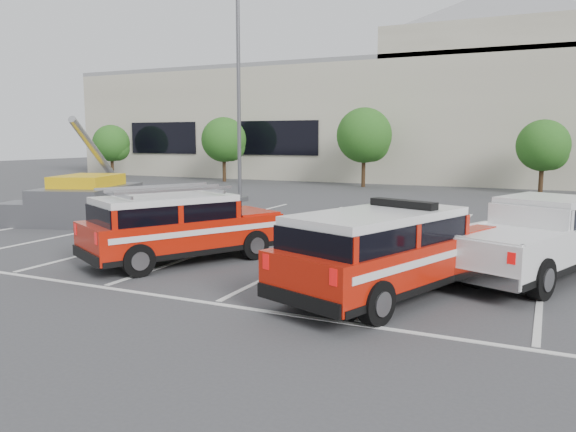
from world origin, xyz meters
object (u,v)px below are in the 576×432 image
object	(u,v)px
light_pole_left	(239,91)
ladder_suv	(180,232)
tree_mid_left	(366,137)
fire_chief_suv	(389,258)
tree_far_left	(113,144)
tree_mid_right	(545,147)
white_pickup	(537,245)
utility_rig	(84,200)
tree_left	(225,141)
convention_building	(474,114)

from	to	relation	value
light_pole_left	ladder_suv	world-z (taller)	light_pole_left
tree_mid_left	fire_chief_suv	bearing A→B (deg)	-71.61
tree_far_left	tree_mid_right	bearing A→B (deg)	0.00
light_pole_left	white_pickup	bearing A→B (deg)	-36.98
light_pole_left	fire_chief_suv	world-z (taller)	light_pole_left
tree_mid_right	utility_rig	size ratio (longest dim) A/B	0.79
tree_left	utility_rig	world-z (taller)	tree_left
tree_mid_left	tree_mid_right	world-z (taller)	tree_mid_left
tree_far_left	utility_rig	world-z (taller)	tree_far_left
convention_building	tree_left	size ratio (longest dim) A/B	13.58
tree_mid_right	ladder_suv	xyz separation A→B (m)	(-7.75, -22.23, -1.76)
convention_building	light_pole_left	world-z (taller)	convention_building
tree_mid_right	tree_left	bearing A→B (deg)	180.00
light_pole_left	tree_mid_left	bearing A→B (deg)	72.90
light_pole_left	tree_mid_right	bearing A→B (deg)	37.50
ladder_suv	utility_rig	size ratio (longest dim) A/B	0.99
tree_far_left	white_pickup	xyz separation A→B (m)	(30.17, -20.03, -1.82)
tree_mid_right	light_pole_left	bearing A→B (deg)	-142.50
convention_building	tree_far_left	xyz separation A→B (m)	(-25.09, -9.82, -2.22)
tree_far_left	utility_rig	size ratio (longest dim) A/B	0.79
fire_chief_suv	tree_left	bearing A→B (deg)	147.80
convention_building	tree_far_left	distance (m)	27.03
tree_left	light_pole_left	bearing A→B (deg)	-55.48
fire_chief_suv	white_pickup	distance (m)	3.90
tree_far_left	fire_chief_suv	distance (m)	36.02
tree_mid_left	tree_mid_right	size ratio (longest dim) A/B	1.21
convention_building	tree_far_left	bearing A→B (deg)	-158.63
ladder_suv	light_pole_left	bearing A→B (deg)	142.32
tree_mid_right	white_pickup	distance (m)	20.12
tree_left	utility_rig	size ratio (longest dim) A/B	0.87
convention_building	tree_mid_left	bearing A→B (deg)	-117.40
tree_left	white_pickup	size ratio (longest dim) A/B	0.75
ladder_suv	tree_left	bearing A→B (deg)	147.52
tree_left	tree_mid_left	world-z (taller)	tree_mid_left
tree_far_left	ladder_suv	distance (m)	31.50
convention_building	light_pole_left	size ratio (longest dim) A/B	5.86
tree_mid_left	light_pole_left	distance (m)	10.73
utility_rig	tree_left	bearing A→B (deg)	87.55
tree_far_left	tree_mid_left	size ratio (longest dim) A/B	0.82
tree_mid_right	white_pickup	size ratio (longest dim) A/B	0.68
utility_rig	tree_far_left	bearing A→B (deg)	111.73
fire_chief_suv	light_pole_left	bearing A→B (deg)	149.95
tree_left	tree_mid_right	xyz separation A→B (m)	(20.00, -0.00, -0.27)
tree_far_left	tree_mid_left	distance (m)	20.01
white_pickup	ladder_suv	distance (m)	8.23
white_pickup	utility_rig	world-z (taller)	utility_rig
fire_chief_suv	ladder_suv	distance (m)	5.46
tree_mid_left	ladder_suv	bearing A→B (deg)	-84.23
convention_building	ladder_suv	bearing A→B (deg)	-95.07
fire_chief_suv	tree_mid_right	bearing A→B (deg)	104.49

